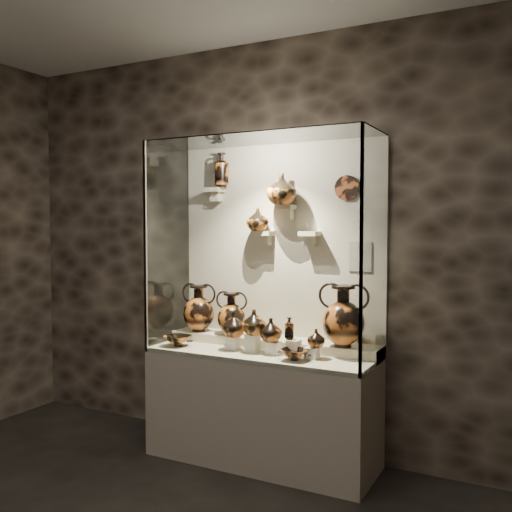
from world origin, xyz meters
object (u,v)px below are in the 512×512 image
(jug_b, at_px, (254,322))
(jug_c, at_px, (271,330))
(kylix_left, at_px, (178,340))
(ovoid_vase_a, at_px, (258,219))
(ovoid_vase_b, at_px, (282,189))
(kylix_right, at_px, (294,353))
(lekythos_tall, at_px, (222,168))
(amphora_mid, at_px, (232,314))
(amphora_left, at_px, (199,308))
(lekythos_small, at_px, (289,327))
(amphora_right, at_px, (343,316))
(jug_e, at_px, (316,338))
(jug_a, at_px, (234,325))

(jug_b, xyz_separation_m, jug_c, (0.13, 0.01, -0.05))
(kylix_left, xyz_separation_m, ovoid_vase_a, (0.51, 0.35, 0.93))
(ovoid_vase_b, bearing_deg, kylix_right, -53.89)
(kylix_left, bearing_deg, jug_c, 20.51)
(kylix_left, distance_m, ovoid_vase_a, 1.11)
(lekythos_tall, bearing_deg, kylix_right, -37.12)
(ovoid_vase_a, bearing_deg, jug_b, -58.17)
(amphora_mid, height_order, jug_c, amphora_mid)
(amphora_left, relative_size, lekythos_small, 2.13)
(kylix_right, distance_m, ovoid_vase_a, 1.10)
(kylix_right, distance_m, lekythos_tall, 1.61)
(ovoid_vase_b, bearing_deg, jug_c, -85.35)
(amphora_left, xyz_separation_m, amphora_right, (1.23, -0.02, 0.03))
(jug_b, xyz_separation_m, jug_e, (0.48, 0.02, -0.08))
(amphora_right, xyz_separation_m, jug_e, (-0.14, -0.15, -0.15))
(amphora_right, bearing_deg, jug_b, 176.73)
(jug_a, distance_m, kylix_right, 0.56)
(amphora_left, distance_m, kylix_right, 1.04)
(kylix_right, bearing_deg, kylix_left, -160.97)
(amphora_right, distance_m, kylix_left, 1.29)
(amphora_left, relative_size, jug_b, 2.04)
(jug_a, bearing_deg, jug_c, 5.19)
(lekythos_tall, distance_m, ovoid_vase_a, 0.54)
(amphora_right, relative_size, jug_b, 2.37)
(kylix_left, distance_m, lekythos_tall, 1.40)
(ovoid_vase_a, bearing_deg, amphora_right, 2.96)
(jug_a, bearing_deg, ovoid_vase_a, 79.52)
(jug_c, bearing_deg, kylix_right, -1.74)
(ovoid_vase_b, bearing_deg, lekythos_tall, 173.48)
(amphora_right, relative_size, jug_a, 2.40)
(amphora_left, xyz_separation_m, lekythos_tall, (0.17, 0.09, 1.13))
(jug_c, xyz_separation_m, ovoid_vase_b, (-0.02, 0.23, 1.03))
(amphora_mid, relative_size, lekythos_small, 1.86)
(jug_c, bearing_deg, amphora_right, 40.78)
(kylix_left, height_order, lekythos_tall, lekythos_tall)
(jug_c, relative_size, kylix_left, 0.66)
(kylix_right, distance_m, ovoid_vase_b, 1.23)
(amphora_right, relative_size, jug_e, 3.40)
(kylix_left, relative_size, ovoid_vase_a, 1.42)
(amphora_mid, bearing_deg, jug_a, -71.69)
(jug_a, xyz_separation_m, ovoid_vase_a, (0.06, 0.27, 0.79))
(kylix_right, bearing_deg, lekythos_tall, 174.17)
(amphora_left, bearing_deg, jug_c, -34.40)
(jug_e, bearing_deg, amphora_mid, 147.17)
(amphora_right, xyz_separation_m, jug_c, (-0.49, -0.17, -0.11))
(jug_a, bearing_deg, ovoid_vase_b, 43.79)
(kylix_right, bearing_deg, ovoid_vase_b, 146.87)
(jug_c, bearing_deg, ovoid_vase_b, 117.95)
(jug_b, height_order, ovoid_vase_a, ovoid_vase_a)
(amphora_right, height_order, ovoid_vase_b, ovoid_vase_b)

